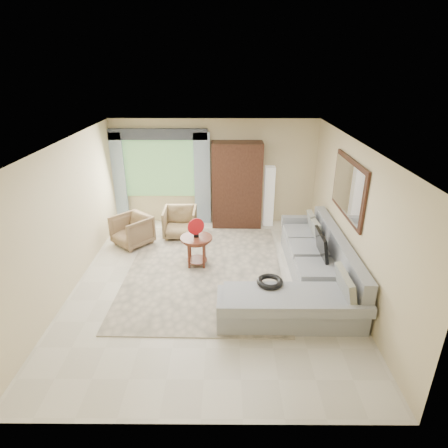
{
  "coord_description": "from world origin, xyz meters",
  "views": [
    {
      "loc": [
        0.29,
        -6.01,
        3.81
      ],
      "look_at": [
        0.25,
        0.35,
        1.05
      ],
      "focal_mm": 30.0,
      "sensor_mm": 36.0,
      "label": 1
    }
  ],
  "objects_px": {
    "sectional_sofa": "(309,275)",
    "potted_plant": "(136,221)",
    "tv_screen": "(322,245)",
    "armoire": "(237,185)",
    "armchair_right": "(180,222)",
    "armchair_left": "(132,230)",
    "floor_lamp": "(269,196)",
    "coffee_table": "(197,251)"
  },
  "relations": [
    {
      "from": "armoire",
      "to": "floor_lamp",
      "type": "relative_size",
      "value": 1.4
    },
    {
      "from": "armchair_right",
      "to": "floor_lamp",
      "type": "bearing_deg",
      "value": 18.03
    },
    {
      "from": "armchair_left",
      "to": "coffee_table",
      "type": "bearing_deg",
      "value": 10.0
    },
    {
      "from": "armchair_left",
      "to": "armchair_right",
      "type": "height_order",
      "value": "armchair_right"
    },
    {
      "from": "armchair_right",
      "to": "floor_lamp",
      "type": "xyz_separation_m",
      "value": [
        2.14,
        0.73,
        0.4
      ]
    },
    {
      "from": "tv_screen",
      "to": "armoire",
      "type": "relative_size",
      "value": 0.35
    },
    {
      "from": "sectional_sofa",
      "to": "coffee_table",
      "type": "relative_size",
      "value": 5.47
    },
    {
      "from": "armchair_left",
      "to": "sectional_sofa",
      "type": "bearing_deg",
      "value": 15.59
    },
    {
      "from": "armchair_right",
      "to": "potted_plant",
      "type": "relative_size",
      "value": 1.29
    },
    {
      "from": "coffee_table",
      "to": "armchair_right",
      "type": "xyz_separation_m",
      "value": [
        -0.49,
        1.4,
        0.02
      ]
    },
    {
      "from": "coffee_table",
      "to": "armoire",
      "type": "relative_size",
      "value": 0.3
    },
    {
      "from": "floor_lamp",
      "to": "sectional_sofa",
      "type": "bearing_deg",
      "value": -81.67
    },
    {
      "from": "tv_screen",
      "to": "floor_lamp",
      "type": "height_order",
      "value": "floor_lamp"
    },
    {
      "from": "coffee_table",
      "to": "potted_plant",
      "type": "relative_size",
      "value": 1.06
    },
    {
      "from": "coffee_table",
      "to": "armoire",
      "type": "height_order",
      "value": "armoire"
    },
    {
      "from": "sectional_sofa",
      "to": "armchair_right",
      "type": "xyz_separation_m",
      "value": [
        -2.58,
        2.23,
        0.07
      ]
    },
    {
      "from": "floor_lamp",
      "to": "coffee_table",
      "type": "bearing_deg",
      "value": -127.84
    },
    {
      "from": "tv_screen",
      "to": "armoire",
      "type": "height_order",
      "value": "armoire"
    },
    {
      "from": "tv_screen",
      "to": "armchair_left",
      "type": "distance_m",
      "value": 4.15
    },
    {
      "from": "potted_plant",
      "to": "floor_lamp",
      "type": "xyz_separation_m",
      "value": [
        3.24,
        0.52,
        0.45
      ]
    },
    {
      "from": "armchair_left",
      "to": "armchair_right",
      "type": "bearing_deg",
      "value": 65.53
    },
    {
      "from": "armchair_right",
      "to": "armoire",
      "type": "distance_m",
      "value": 1.66
    },
    {
      "from": "armchair_right",
      "to": "armoire",
      "type": "xyz_separation_m",
      "value": [
        1.34,
        0.67,
        0.7
      ]
    },
    {
      "from": "tv_screen",
      "to": "armoire",
      "type": "xyz_separation_m",
      "value": [
        -1.5,
        2.56,
        0.33
      ]
    },
    {
      "from": "armchair_right",
      "to": "floor_lamp",
      "type": "relative_size",
      "value": 0.51
    },
    {
      "from": "tv_screen",
      "to": "armchair_left",
      "type": "relative_size",
      "value": 0.98
    },
    {
      "from": "tv_screen",
      "to": "armoire",
      "type": "distance_m",
      "value": 2.98
    },
    {
      "from": "sectional_sofa",
      "to": "armoire",
      "type": "bearing_deg",
      "value": 113.06
    },
    {
      "from": "sectional_sofa",
      "to": "armchair_right",
      "type": "relative_size",
      "value": 4.49
    },
    {
      "from": "armchair_right",
      "to": "armoire",
      "type": "bearing_deg",
      "value": 25.71
    },
    {
      "from": "tv_screen",
      "to": "armchair_left",
      "type": "height_order",
      "value": "tv_screen"
    },
    {
      "from": "tv_screen",
      "to": "potted_plant",
      "type": "relative_size",
      "value": 1.24
    },
    {
      "from": "armchair_left",
      "to": "floor_lamp",
      "type": "relative_size",
      "value": 0.5
    },
    {
      "from": "sectional_sofa",
      "to": "armoire",
      "type": "distance_m",
      "value": 3.24
    },
    {
      "from": "coffee_table",
      "to": "floor_lamp",
      "type": "distance_m",
      "value": 2.72
    },
    {
      "from": "tv_screen",
      "to": "armchair_right",
      "type": "distance_m",
      "value": 3.43
    },
    {
      "from": "tv_screen",
      "to": "potted_plant",
      "type": "bearing_deg",
      "value": 151.93
    },
    {
      "from": "potted_plant",
      "to": "floor_lamp",
      "type": "relative_size",
      "value": 0.4
    },
    {
      "from": "sectional_sofa",
      "to": "potted_plant",
      "type": "height_order",
      "value": "sectional_sofa"
    },
    {
      "from": "armchair_left",
      "to": "potted_plant",
      "type": "height_order",
      "value": "armchair_left"
    },
    {
      "from": "sectional_sofa",
      "to": "potted_plant",
      "type": "relative_size",
      "value": 5.8
    },
    {
      "from": "sectional_sofa",
      "to": "potted_plant",
      "type": "distance_m",
      "value": 4.41
    }
  ]
}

